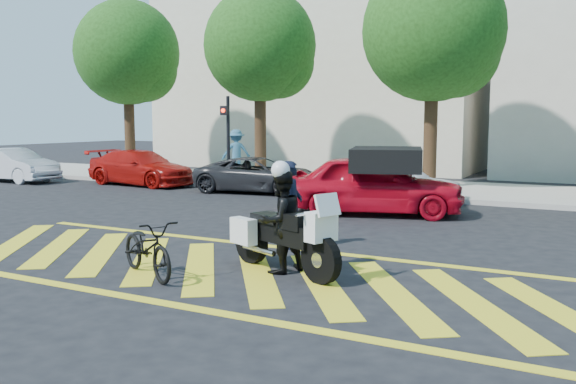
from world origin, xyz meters
The scene contains 18 objects.
ground centered at (0.00, 0.00, 0.00)m, with size 90.00×90.00×0.00m, color black.
sidewalk centered at (0.00, 12.00, 0.07)m, with size 60.00×5.00×0.15m, color #9E998E.
crosswalk centered at (-0.04, 0.00, 0.00)m, with size 12.33×4.00×0.01m.
building_left centered at (-8.00, 21.00, 5.00)m, with size 16.00×8.00×10.00m, color beige.
tree_far_left centered at (-12.87, 12.06, 5.05)m, with size 4.40×4.40×7.41m.
tree_left centered at (-6.37, 12.06, 4.99)m, with size 4.20×4.20×7.26m.
tree_center centered at (0.13, 12.06, 5.10)m, with size 4.60×4.60×7.56m.
signal_pole centered at (-6.50, 9.74, 1.92)m, with size 0.28×0.43×3.20m.
officer_bike centered at (0.07, 1.98, 0.82)m, with size 0.60×0.39×1.63m, color black.
bicycle centered at (-0.91, -0.92, 0.45)m, with size 0.59×1.70×0.90m, color black.
police_motorcycle centered at (0.79, 0.28, 0.58)m, with size 2.31×1.29×1.07m.
officer_moto centered at (0.77, 0.26, 0.81)m, with size 0.79×0.62×1.63m, color black.
red_convertible centered at (0.02, 6.57, 0.76)m, with size 1.80×4.47×1.52m, color #B9081A.
parked_far_left centered at (-15.13, 7.80, 0.64)m, with size 1.36×3.91×1.29m, color #B8BBC0.
parked_left centered at (-9.95, 9.20, 0.64)m, with size 1.79×4.41×1.28m, color #A10E09.
parked_mid_left centered at (-4.93, 9.20, 0.58)m, with size 1.93×4.19×1.16m, color black.
parked_mid_right centered at (-0.10, 9.20, 0.59)m, with size 1.40×3.49×1.19m, color white.
pedestrian_left centered at (-8.41, 13.27, 1.07)m, with size 1.19×0.68×1.84m, color #306385.
Camera 1 is at (5.27, -8.00, 2.40)m, focal length 38.00 mm.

